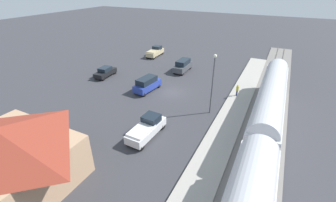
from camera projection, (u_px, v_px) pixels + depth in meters
The scene contains 11 objects.
ground_plane at pixel (171, 92), 35.14m from camera, with size 200.00×200.00×0.00m, color #38383D.
railway_track at pixel (267, 113), 29.56m from camera, with size 4.80×70.00×0.30m.
platform at pixel (236, 106), 31.12m from camera, with size 3.20×46.00×0.30m.
station_building at pixel (5, 157), 17.99m from camera, with size 10.56×9.35×5.69m.
pedestrian_on_platform at pixel (237, 90), 33.06m from camera, with size 0.36×0.36×1.71m.
pickup_white at pixel (147, 128), 24.88m from camera, with size 2.19×5.48×2.14m.
suv_charcoal at pixel (183, 65), 42.81m from camera, with size 1.96×4.90×2.22m.
sedan_black at pixel (105, 72), 40.55m from camera, with size 2.11×4.60×1.74m.
suv_blue at pixel (147, 84), 35.18m from camera, with size 2.49×5.09×2.22m.
pickup_tan at pixel (155, 52), 51.60m from camera, with size 2.15×5.47×2.14m.
light_pole_near_platform at pixel (213, 78), 27.47m from camera, with size 0.44×0.44×7.84m.
Camera 1 is at (-13.78, 28.48, 15.36)m, focal length 24.21 mm.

